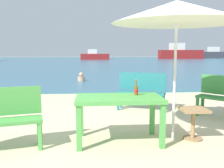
# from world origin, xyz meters

# --- Properties ---
(ground_plane) EXTENTS (120.00, 120.00, 0.00)m
(ground_plane) POSITION_xyz_m (0.00, 0.00, 0.00)
(ground_plane) COLOR beige
(sea_water) EXTENTS (120.00, 50.00, 0.08)m
(sea_water) POSITION_xyz_m (0.00, 30.00, 0.04)
(sea_water) COLOR #386B84
(sea_water) RESTS_ON ground_plane
(picnic_table_green) EXTENTS (1.40, 0.80, 0.76)m
(picnic_table_green) POSITION_xyz_m (-0.20, 0.20, 0.65)
(picnic_table_green) COLOR #4C9E47
(picnic_table_green) RESTS_ON ground_plane
(beer_bottle_amber) EXTENTS (0.07, 0.07, 0.26)m
(beer_bottle_amber) POSITION_xyz_m (0.10, 0.34, 0.85)
(beer_bottle_amber) COLOR brown
(beer_bottle_amber) RESTS_ON picnic_table_green
(patio_umbrella) EXTENTS (2.10, 2.10, 2.30)m
(patio_umbrella) POSITION_xyz_m (0.73, 0.22, 2.12)
(patio_umbrella) COLOR silver
(patio_umbrella) RESTS_ON ground_plane
(side_table_wood) EXTENTS (0.44, 0.44, 0.54)m
(side_table_wood) POSITION_xyz_m (1.07, 0.21, 0.35)
(side_table_wood) COLOR #9E7A51
(side_table_wood) RESTS_ON ground_plane
(bench_teal_center) EXTENTS (1.25, 0.80, 0.95)m
(bench_teal_center) POSITION_xyz_m (0.61, 2.43, 0.54)
(bench_teal_center) COLOR #237275
(bench_teal_center) RESTS_ON ground_plane
(bench_green_right) EXTENTS (1.25, 0.64, 0.95)m
(bench_green_right) POSITION_xyz_m (-2.02, 0.00, 0.54)
(bench_green_right) COLOR #4C9E47
(bench_green_right) RESTS_ON ground_plane
(swimmer_person) EXTENTS (0.34, 0.34, 0.41)m
(swimmer_person) POSITION_xyz_m (-1.17, 8.16, 0.24)
(swimmer_person) COLOR tan
(swimmer_person) RESTS_ON sea_water
(boat_sailboat) EXTENTS (4.54, 1.24, 1.65)m
(boat_sailboat) POSITION_xyz_m (-0.29, 36.68, 0.67)
(boat_sailboat) COLOR maroon
(boat_sailboat) RESTS_ON sea_water
(boat_cargo_ship) EXTENTS (7.56, 2.06, 2.75)m
(boat_cargo_ship) POSITION_xyz_m (14.74, 39.85, 1.07)
(boat_cargo_ship) COLOR maroon
(boat_cargo_ship) RESTS_ON sea_water
(boat_ferry) EXTENTS (5.92, 1.61, 2.15)m
(boat_ferry) POSITION_xyz_m (23.14, 43.64, 0.85)
(boat_ferry) COLOR #38383F
(boat_ferry) RESTS_ON sea_water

